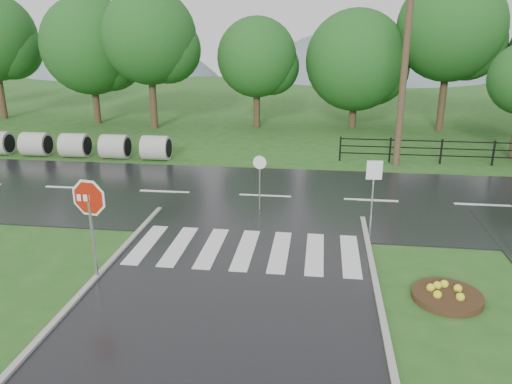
# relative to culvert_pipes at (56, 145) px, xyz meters

# --- Properties ---
(ground) EXTENTS (120.00, 120.00, 0.00)m
(ground) POSITION_rel_culvert_pipes_xyz_m (11.22, -15.00, -0.60)
(ground) COLOR #25551C
(ground) RESTS_ON ground
(main_road) EXTENTS (90.00, 8.00, 0.04)m
(main_road) POSITION_rel_culvert_pipes_xyz_m (11.22, -5.00, -0.60)
(main_road) COLOR black
(main_road) RESTS_ON ground
(crosswalk) EXTENTS (6.50, 2.80, 0.02)m
(crosswalk) POSITION_rel_culvert_pipes_xyz_m (11.22, -10.00, -0.54)
(crosswalk) COLOR silver
(crosswalk) RESTS_ON ground
(fence_west) EXTENTS (9.58, 0.08, 1.20)m
(fence_west) POSITION_rel_culvert_pipes_xyz_m (18.97, 1.00, 0.12)
(fence_west) COLOR black
(fence_west) RESTS_ON ground
(hills) EXTENTS (102.00, 48.00, 48.00)m
(hills) POSITION_rel_culvert_pipes_xyz_m (14.71, 50.00, -16.14)
(hills) COLOR slate
(hills) RESTS_ON ground
(treeline) EXTENTS (83.20, 5.20, 10.00)m
(treeline) POSITION_rel_culvert_pipes_xyz_m (12.22, 9.00, -0.60)
(treeline) COLOR #184D19
(treeline) RESTS_ON ground
(culvert_pipes) EXTENTS (11.80, 1.20, 1.20)m
(culvert_pipes) POSITION_rel_culvert_pipes_xyz_m (0.00, 0.00, 0.00)
(culvert_pipes) COLOR #9E9B93
(culvert_pipes) RESTS_ON ground
(stop_sign) EXTENTS (1.25, 0.25, 2.86)m
(stop_sign) POSITION_rel_culvert_pipes_xyz_m (7.68, -12.19, 1.38)
(stop_sign) COLOR #939399
(stop_sign) RESTS_ON ground
(flower_bed) EXTENTS (1.65, 1.65, 0.33)m
(flower_bed) POSITION_rel_culvert_pipes_xyz_m (16.40, -12.07, -0.48)
(flower_bed) COLOR #332111
(flower_bed) RESTS_ON ground
(reg_sign_small) EXTENTS (0.50, 0.07, 2.25)m
(reg_sign_small) POSITION_rel_culvert_pipes_xyz_m (14.97, -7.68, 0.99)
(reg_sign_small) COLOR #939399
(reg_sign_small) RESTS_ON ground
(reg_sign_round) EXTENTS (0.47, 0.09, 2.02)m
(reg_sign_round) POSITION_rel_culvert_pipes_xyz_m (11.21, -6.58, 0.70)
(reg_sign_round) COLOR #939399
(reg_sign_round) RESTS_ON ground
(utility_pole_east) EXTENTS (1.65, 0.31, 9.26)m
(utility_pole_east) POSITION_rel_culvert_pipes_xyz_m (16.85, 0.50, 4.10)
(utility_pole_east) COLOR #473523
(utility_pole_east) RESTS_ON ground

